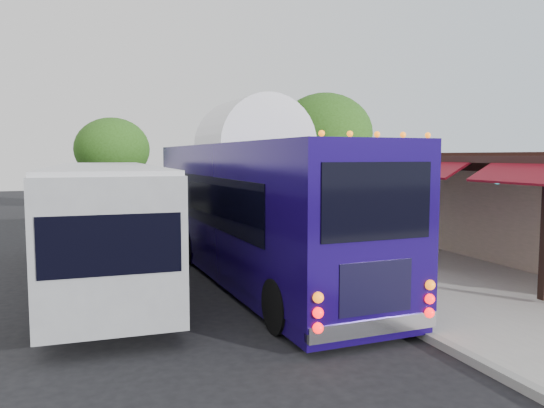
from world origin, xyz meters
name	(u,v)px	position (x,y,z in m)	size (l,w,h in m)	color
ground	(318,283)	(0.00, 0.00, 0.00)	(90.00, 90.00, 0.00)	black
sidewalk	(394,246)	(5.00, 4.00, 0.07)	(10.00, 40.00, 0.15)	#9E9B93
curb	(271,255)	(0.05, 4.00, 0.07)	(0.20, 40.00, 0.16)	gray
station_shelter	(469,197)	(8.38, 4.00, 1.85)	(8.15, 20.00, 3.60)	tan
coach_bus	(253,201)	(-1.45, 1.35, 2.20)	(3.20, 12.88, 4.09)	#160753
city_bus	(105,218)	(-5.47, 2.23, 1.79)	(2.91, 12.10, 3.23)	gray
ped_a	(340,238)	(1.35, 1.39, 0.99)	(0.61, 0.40, 1.68)	black
ped_b	(315,223)	(2.15, 4.95, 0.97)	(0.79, 0.62, 1.63)	black
ped_c	(281,211)	(2.72, 10.03, 0.91)	(0.90, 0.37, 1.53)	black
ped_d	(321,227)	(1.99, 4.09, 0.95)	(1.03, 0.59, 1.59)	black
tree_left	(242,146)	(3.77, 19.81, 4.12)	(4.83, 4.83, 6.18)	#382314
tree_mid	(294,142)	(6.97, 18.84, 4.39)	(5.15, 5.15, 6.59)	#382314
tree_right	(325,134)	(7.61, 15.62, 4.79)	(5.61, 5.61, 7.18)	#382314
tree_far	(112,149)	(-4.18, 21.24, 3.89)	(4.56, 4.56, 5.84)	#382314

